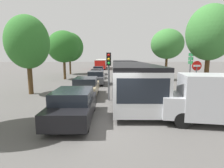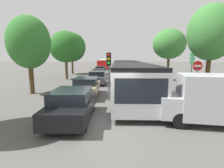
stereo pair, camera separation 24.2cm
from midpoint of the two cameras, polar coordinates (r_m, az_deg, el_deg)
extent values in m
plane|color=#565451|center=(8.05, -1.38, -13.89)|extent=(200.00, 200.00, 0.00)
cube|color=silver|center=(12.69, 5.78, 0.88)|extent=(2.99, 10.00, 2.14)
cube|color=black|center=(12.64, 5.81, 2.61)|extent=(3.00, 9.60, 0.94)
cube|color=black|center=(12.58, 5.86, 6.19)|extent=(2.99, 10.00, 0.21)
cube|color=silver|center=(22.01, 3.48, 4.30)|extent=(2.89, 6.87, 2.14)
cube|color=black|center=(21.98, 3.49, 5.30)|extent=(2.90, 6.60, 0.94)
cube|color=black|center=(21.94, 3.51, 7.36)|extent=(2.89, 6.87, 0.21)
cylinder|color=black|center=(18.11, 4.15, 3.30)|extent=(2.00, 1.11, 1.97)
cube|color=black|center=(7.83, 9.19, -2.28)|extent=(2.34, 0.18, 1.15)
cylinder|color=black|center=(9.96, 13.90, -6.47)|extent=(0.35, 1.05, 1.04)
cylinder|color=black|center=(9.69, 0.84, -6.64)|extent=(0.35, 1.05, 1.04)
cylinder|color=black|center=(16.06, 8.64, -0.50)|extent=(0.35, 1.05, 1.04)
cylinder|color=black|center=(15.89, 0.64, -0.50)|extent=(0.35, 1.05, 1.04)
cylinder|color=black|center=(22.18, 6.35, 2.13)|extent=(0.35, 1.05, 1.04)
cylinder|color=black|center=(22.06, 0.56, 2.14)|extent=(0.35, 1.05, 1.04)
cube|color=red|center=(46.49, -3.57, 6.59)|extent=(2.93, 11.38, 1.96)
cube|color=black|center=(46.47, -3.57, 7.02)|extent=(2.92, 10.82, 0.83)
cube|color=silver|center=(46.46, -3.58, 7.92)|extent=(2.93, 11.38, 0.20)
cylinder|color=black|center=(50.32, -4.46, 5.88)|extent=(0.33, 0.99, 0.98)
cylinder|color=black|center=(50.18, -2.05, 5.90)|extent=(0.33, 0.99, 0.98)
cylinder|color=black|center=(43.24, -5.28, 5.38)|extent=(0.33, 0.99, 0.98)
cylinder|color=black|center=(43.08, -2.48, 5.40)|extent=(0.33, 0.99, 0.98)
cube|color=black|center=(8.90, -13.14, -7.53)|extent=(1.97, 4.48, 0.72)
cube|color=black|center=(8.64, -13.44, -3.68)|extent=(1.78, 2.36, 0.55)
cylinder|color=black|center=(10.50, -15.64, -6.78)|extent=(0.25, 0.68, 0.68)
cylinder|color=black|center=(10.20, -6.96, -6.97)|extent=(0.25, 0.68, 0.68)
cylinder|color=black|center=(7.92, -21.08, -12.25)|extent=(0.25, 0.68, 0.68)
cylinder|color=black|center=(7.53, -9.41, -12.88)|extent=(0.25, 0.68, 0.68)
cube|color=tan|center=(14.07, -8.92, -1.46)|extent=(1.90, 4.33, 0.70)
cube|color=black|center=(13.87, -9.04, 0.96)|extent=(1.72, 2.28, 0.53)
cylinder|color=black|center=(15.58, -10.95, -1.58)|extent=(0.24, 0.66, 0.65)
cylinder|color=black|center=(15.38, -5.33, -1.59)|extent=(0.24, 0.66, 0.65)
cylinder|color=black|center=(12.94, -13.13, -3.79)|extent=(0.24, 0.66, 0.65)
cylinder|color=black|center=(12.69, -6.36, -3.85)|extent=(0.24, 0.66, 0.65)
cube|color=#47474C|center=(20.18, -5.51, 1.74)|extent=(1.90, 4.34, 0.70)
cube|color=black|center=(20.01, -5.56, 3.45)|extent=(1.72, 2.29, 0.53)
cylinder|color=black|center=(21.65, -7.21, 1.43)|extent=(0.24, 0.66, 0.66)
cylinder|color=black|center=(21.53, -3.15, 1.44)|extent=(0.24, 0.66, 0.66)
cylinder|color=black|center=(18.94, -8.17, 0.34)|extent=(0.24, 0.66, 0.66)
cylinder|color=black|center=(18.80, -3.53, 0.35)|extent=(0.24, 0.66, 0.66)
cube|color=white|center=(25.70, -5.24, 3.15)|extent=(1.72, 3.93, 0.63)
cube|color=black|center=(25.56, -5.27, 4.37)|extent=(1.56, 2.07, 0.48)
cylinder|color=black|center=(27.03, -6.48, 2.86)|extent=(0.22, 0.60, 0.59)
cylinder|color=black|center=(26.92, -3.54, 2.87)|extent=(0.22, 0.60, 0.59)
cylinder|color=black|center=(24.56, -7.08, 2.24)|extent=(0.22, 0.60, 0.59)
cylinder|color=black|center=(24.44, -3.84, 2.26)|extent=(0.22, 0.60, 0.59)
cube|color=navy|center=(31.24, -4.67, 4.23)|extent=(1.82, 4.15, 0.67)
cube|color=black|center=(31.10, -4.70, 5.29)|extent=(1.65, 2.19, 0.51)
cylinder|color=black|center=(32.63, -5.79, 3.93)|extent=(0.23, 0.63, 0.63)
cylinder|color=black|center=(32.53, -3.21, 3.94)|extent=(0.23, 0.63, 0.63)
cylinder|color=black|center=(30.01, -6.25, 3.49)|extent=(0.23, 0.63, 0.63)
cylinder|color=black|center=(29.90, -3.44, 3.51)|extent=(0.23, 0.63, 0.63)
cube|color=#B7BABF|center=(8.94, 17.76, -6.29)|extent=(1.23, 2.03, 1.00)
cylinder|color=black|center=(8.37, 21.23, -10.97)|extent=(0.75, 0.37, 0.72)
cylinder|color=black|center=(9.93, 19.20, -7.73)|extent=(0.75, 0.37, 0.72)
cylinder|color=#56595E|center=(12.38, -1.63, 2.32)|extent=(0.12, 0.12, 3.40)
cube|color=black|center=(12.30, -1.65, 8.12)|extent=(0.33, 0.25, 0.90)
sphere|color=red|center=(12.15, -1.63, 9.43)|extent=(0.18, 0.18, 0.18)
sphere|color=#EAAD14|center=(12.15, -1.62, 8.11)|extent=(0.18, 0.18, 0.18)
sphere|color=green|center=(12.16, -1.62, 6.79)|extent=(0.18, 0.18, 0.18)
cylinder|color=#56595E|center=(14.09, 25.15, 0.23)|extent=(0.08, 0.08, 2.40)
cylinder|color=red|center=(13.97, 25.49, 5.39)|extent=(0.70, 0.03, 0.70)
cube|color=white|center=(13.96, 25.53, 5.38)|extent=(0.50, 0.04, 0.14)
cylinder|color=#56595E|center=(16.82, 23.69, 3.66)|extent=(0.10, 0.10, 3.60)
cube|color=#197A38|center=(16.77, 24.01, 8.77)|extent=(0.34, 1.38, 0.28)
cube|color=#197A38|center=(16.77, 23.93, 7.61)|extent=(0.34, 1.38, 0.28)
cube|color=#197A38|center=(16.78, 23.86, 6.45)|extent=(0.34, 1.38, 0.28)
cylinder|color=#51381E|center=(16.20, -25.53, 1.72)|extent=(0.38, 0.38, 2.67)
ellipsoid|color=#33752D|center=(16.14, -26.25, 12.16)|extent=(3.46, 3.46, 4.30)
ellipsoid|color=#1E561E|center=(16.55, -25.51, 9.86)|extent=(2.08, 2.08, 2.36)
cylinder|color=#51381E|center=(25.24, -15.49, 4.75)|extent=(0.35, 0.35, 2.86)
ellipsoid|color=#286623|center=(25.22, -15.78, 11.65)|extent=(4.38, 4.38, 4.29)
cylinder|color=#51381E|center=(32.37, -13.70, 5.68)|extent=(0.31, 0.31, 2.88)
ellipsoid|color=#286623|center=(32.37, -13.92, 11.61)|extent=(4.84, 4.84, 5.10)
cylinder|color=#51381E|center=(14.96, 27.98, 2.31)|extent=(0.33, 0.33, 3.34)
ellipsoid|color=#3D7F38|center=(14.99, 28.88, 14.43)|extent=(3.32, 3.32, 4.00)
ellipsoid|color=#3D7F38|center=(15.65, 29.24, 11.91)|extent=(1.99, 1.99, 2.20)
cylinder|color=#51381E|center=(23.90, 16.96, 5.00)|extent=(0.31, 0.31, 3.30)
ellipsoid|color=#3D7F38|center=(23.90, 17.30, 12.36)|extent=(4.13, 4.13, 3.79)
camera|label=1|loc=(0.12, -90.56, -0.09)|focal=28.00mm
camera|label=2|loc=(0.12, 89.44, 0.09)|focal=28.00mm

